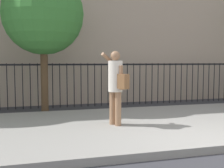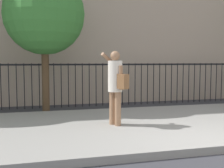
% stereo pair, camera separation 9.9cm
% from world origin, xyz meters
% --- Properties ---
extents(ground_plane, '(60.00, 60.00, 0.00)m').
position_xyz_m(ground_plane, '(0.00, 0.00, 0.00)').
color(ground_plane, '#333338').
extents(sidewalk, '(28.00, 4.40, 0.15)m').
position_xyz_m(sidewalk, '(0.00, 2.20, 0.07)').
color(sidewalk, gray).
rests_on(sidewalk, ground).
extents(iron_fence, '(12.03, 0.04, 1.60)m').
position_xyz_m(iron_fence, '(0.00, 5.90, 1.02)').
color(iron_fence, black).
rests_on(iron_fence, ground).
extents(pedestrian_on_phone, '(0.58, 0.73, 1.76)m').
position_xyz_m(pedestrian_on_phone, '(-1.42, 2.07, 1.18)').
color(pedestrian_on_phone, '#936B4C').
rests_on(pedestrian_on_phone, sidewalk).
extents(street_tree_near, '(2.50, 2.50, 4.37)m').
position_xyz_m(street_tree_near, '(-2.99, 4.76, 3.11)').
color(street_tree_near, '#4C3823').
rests_on(street_tree_near, ground).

